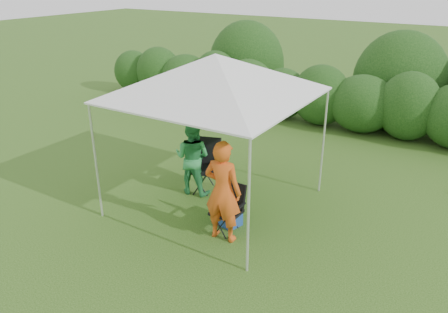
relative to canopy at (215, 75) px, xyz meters
The scene contains 9 objects.
ground 2.51m from the canopy, 90.00° to the right, with size 70.00×70.00×0.00m, color #3D641F.
hedge 5.74m from the canopy, 88.82° to the left, with size 15.80×1.53×1.80m.
canopy is the anchor object (origin of this frame).
chair_right 2.21m from the canopy, 44.62° to the right, with size 0.53×0.48×0.85m.
chair_left 1.99m from the canopy, 142.85° to the left, with size 0.77×0.73×1.04m.
man 2.00m from the canopy, 52.19° to the right, with size 0.63×0.41×1.73m, color #DF5519.
woman 1.83m from the canopy, 167.57° to the left, with size 0.73×0.57×1.50m, color #31964F.
cooler 2.40m from the canopy, 42.64° to the right, with size 0.54×0.45×0.39m.
bottle 2.15m from the canopy, 41.88° to the right, with size 0.06×0.06×0.21m, color #592D0C.
Camera 1 is at (4.00, -5.69, 4.09)m, focal length 35.00 mm.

